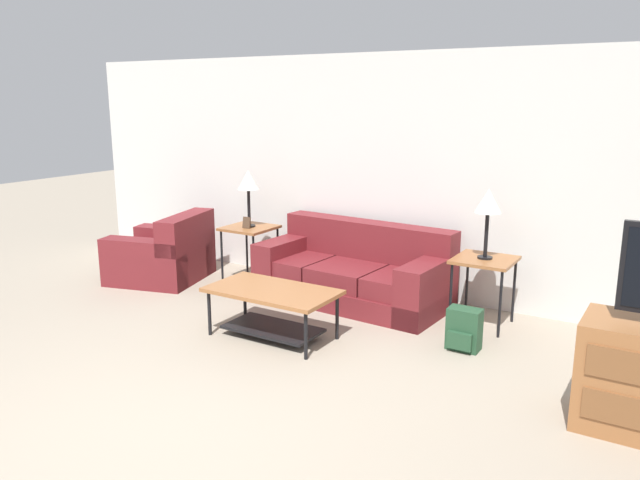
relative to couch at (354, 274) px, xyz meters
The scene contains 11 objects.
ground_plane 3.18m from the couch, 86.22° to the right, with size 24.00×24.00×0.00m, color gray.
wall_back 1.16m from the couch, 68.96° to the left, with size 8.91×0.06×2.60m.
couch is the anchor object (origin of this frame).
armchair 2.37m from the couch, 168.42° to the right, with size 1.21×1.20×0.80m.
coffee_table 1.30m from the couch, 96.05° to the right, with size 1.17×0.64×0.46m.
side_table_left 1.43m from the couch, behind, with size 0.55×0.55×0.66m.
side_table_right 1.42m from the couch, ahead, with size 0.55×0.55×0.66m.
table_lamp_left 1.65m from the couch, behind, with size 0.25×0.25×0.66m.
table_lamp_right 1.65m from the couch, ahead, with size 0.25×0.25×0.66m.
backpack 1.59m from the couch, 24.88° to the right, with size 0.28×0.25×0.37m.
picture_frame 1.44m from the couch, behind, with size 0.10×0.04×0.13m.
Camera 1 is at (2.81, -2.47, 2.15)m, focal length 35.00 mm.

